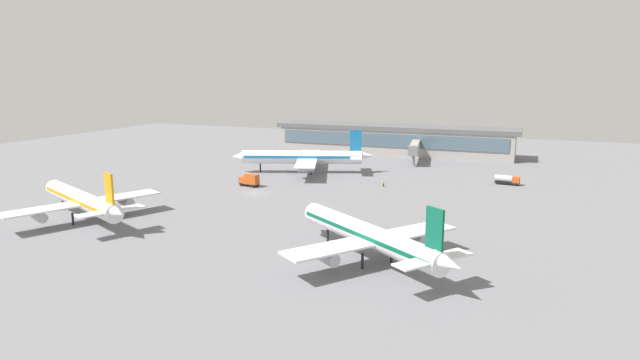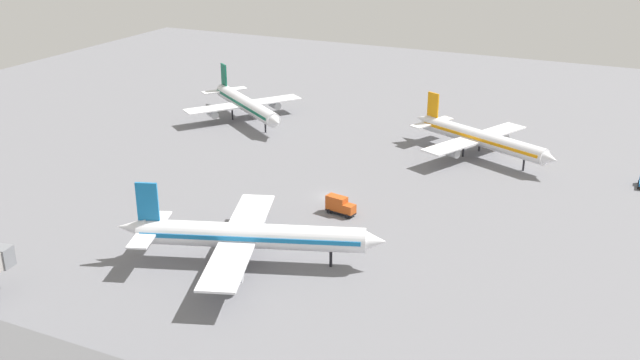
{
  "view_description": "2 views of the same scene",
  "coord_description": "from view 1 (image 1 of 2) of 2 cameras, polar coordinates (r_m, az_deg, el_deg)",
  "views": [
    {
      "loc": [
        -63.07,
        115.64,
        29.59
      ],
      "look_at": [
        -15.4,
        -5.18,
        3.52
      ],
      "focal_mm": 30.18,
      "sensor_mm": 36.0,
      "label": 1
    },
    {
      "loc": [
        53.28,
        -117.45,
        54.02
      ],
      "look_at": [
        -1.65,
        -0.65,
        3.3
      ],
      "focal_mm": 40.8,
      "sensor_mm": 36.0,
      "label": 2
    }
  ],
  "objects": [
    {
      "name": "ground",
      "position": [
        135.0,
        -6.9,
        -1.39
      ],
      "size": [
        288.0,
        288.0,
        0.0
      ],
      "primitive_type": "plane",
      "color": "slate"
    },
    {
      "name": "jet_bridge",
      "position": [
        180.9,
        10.0,
        3.41
      ],
      "size": [
        5.61,
        19.49,
        6.74
      ],
      "rotation": [
        0.0,
        0.0,
        1.72
      ],
      "color": "#9E9993",
      "rests_on": "ground"
    },
    {
      "name": "terminal_building",
      "position": [
        200.69,
        7.82,
        4.3
      ],
      "size": [
        88.4,
        15.4,
        10.47
      ],
      "color": "#9E9993",
      "rests_on": "ground"
    },
    {
      "name": "ground_crew_worker",
      "position": [
        142.55,
        6.75,
        -0.36
      ],
      "size": [
        0.46,
        0.57,
        1.67
      ],
      "rotation": [
        0.0,
        0.0,
        3.38
      ],
      "color": "#1E2338",
      "rests_on": "ground"
    },
    {
      "name": "airplane_taxiing",
      "position": [
        160.64,
        -1.78,
        2.44
      ],
      "size": [
        41.15,
        33.85,
        12.96
      ],
      "rotation": [
        0.0,
        0.0,
        0.34
      ],
      "color": "white",
      "rests_on": "ground"
    },
    {
      "name": "catering_truck",
      "position": [
        142.9,
        -7.46,
        -0.0
      ],
      "size": [
        5.86,
        3.05,
        3.3
      ],
      "rotation": [
        0.0,
        0.0,
        6.09
      ],
      "color": "black",
      "rests_on": "ground"
    },
    {
      "name": "airplane_at_gate",
      "position": [
        118.87,
        -23.92,
        -1.95
      ],
      "size": [
        36.07,
        29.91,
        11.67
      ],
      "rotation": [
        0.0,
        0.0,
        5.85
      ],
      "color": "white",
      "rests_on": "ground"
    },
    {
      "name": "airplane_distant",
      "position": [
        85.63,
        5.22,
        -5.86
      ],
      "size": [
        33.3,
        28.19,
        11.86
      ],
      "rotation": [
        0.0,
        0.0,
        5.65
      ],
      "color": "white",
      "rests_on": "ground"
    },
    {
      "name": "fuel_truck",
      "position": [
        152.48,
        19.22,
        0.05
      ],
      "size": [
        6.47,
        2.76,
        2.5
      ],
      "rotation": [
        0.0,
        0.0,
        3.03
      ],
      "color": "black",
      "rests_on": "ground"
    }
  ]
}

